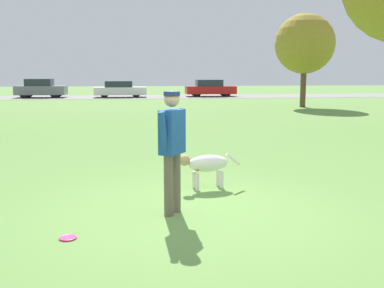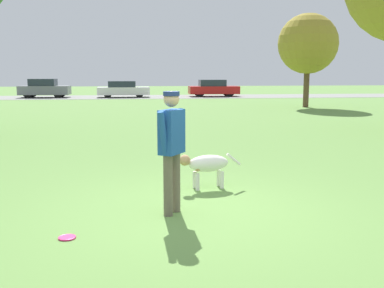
{
  "view_description": "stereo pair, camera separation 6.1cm",
  "coord_description": "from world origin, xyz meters",
  "px_view_note": "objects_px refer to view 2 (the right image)",
  "views": [
    {
      "loc": [
        -0.82,
        -6.23,
        2.01
      ],
      "look_at": [
        0.06,
        0.66,
        0.9
      ],
      "focal_mm": 42.0,
      "sensor_mm": 36.0,
      "label": 1
    },
    {
      "loc": [
        -0.76,
        -6.24,
        2.01
      ],
      "look_at": [
        0.06,
        0.66,
        0.9
      ],
      "focal_mm": 42.0,
      "sensor_mm": 36.0,
      "label": 2
    }
  ],
  "objects_px": {
    "frisbee": "(67,238)",
    "parked_car_red": "(213,88)",
    "tree_far_right": "(308,44)",
    "parked_car_white": "(123,89)",
    "person": "(172,142)",
    "dog": "(206,164)",
    "parked_car_grey": "(44,88)"
  },
  "relations": [
    {
      "from": "person",
      "to": "dog",
      "type": "distance_m",
      "value": 1.63
    },
    {
      "from": "dog",
      "to": "frisbee",
      "type": "bearing_deg",
      "value": 36.29
    },
    {
      "from": "tree_far_right",
      "to": "parked_car_grey",
      "type": "relative_size",
      "value": 1.35
    },
    {
      "from": "dog",
      "to": "tree_far_right",
      "type": "height_order",
      "value": "tree_far_right"
    },
    {
      "from": "person",
      "to": "parked_car_grey",
      "type": "bearing_deg",
      "value": 48.23
    },
    {
      "from": "parked_car_white",
      "to": "parked_car_red",
      "type": "bearing_deg",
      "value": 0.64
    },
    {
      "from": "person",
      "to": "parked_car_red",
      "type": "relative_size",
      "value": 0.42
    },
    {
      "from": "person",
      "to": "parked_car_red",
      "type": "bearing_deg",
      "value": 23.37
    },
    {
      "from": "frisbee",
      "to": "tree_far_right",
      "type": "height_order",
      "value": "tree_far_right"
    },
    {
      "from": "dog",
      "to": "tree_far_right",
      "type": "distance_m",
      "value": 19.85
    },
    {
      "from": "person",
      "to": "parked_car_red",
      "type": "xyz_separation_m",
      "value": [
        5.82,
        31.09,
        -0.36
      ]
    },
    {
      "from": "frisbee",
      "to": "parked_car_red",
      "type": "relative_size",
      "value": 0.05
    },
    {
      "from": "tree_far_right",
      "to": "parked_car_white",
      "type": "xyz_separation_m",
      "value": [
        -10.89,
        11.74,
        -2.96
      ]
    },
    {
      "from": "tree_far_right",
      "to": "person",
      "type": "bearing_deg",
      "value": -115.96
    },
    {
      "from": "frisbee",
      "to": "parked_car_white",
      "type": "xyz_separation_m",
      "value": [
        -0.3,
        31.54,
        0.64
      ]
    },
    {
      "from": "frisbee",
      "to": "parked_car_grey",
      "type": "relative_size",
      "value": 0.05
    },
    {
      "from": "tree_far_right",
      "to": "parked_car_white",
      "type": "height_order",
      "value": "tree_far_right"
    },
    {
      "from": "person",
      "to": "parked_car_white",
      "type": "height_order",
      "value": "person"
    },
    {
      "from": "parked_car_red",
      "to": "tree_far_right",
      "type": "bearing_deg",
      "value": -74.13
    },
    {
      "from": "dog",
      "to": "tree_far_right",
      "type": "xyz_separation_m",
      "value": [
        8.54,
        17.63,
        3.18
      ]
    },
    {
      "from": "person",
      "to": "parked_car_white",
      "type": "xyz_separation_m",
      "value": [
        -1.65,
        30.71,
        -0.4
      ]
    },
    {
      "from": "tree_far_right",
      "to": "parked_car_red",
      "type": "height_order",
      "value": "tree_far_right"
    },
    {
      "from": "tree_far_right",
      "to": "parked_car_white",
      "type": "relative_size",
      "value": 1.26
    },
    {
      "from": "person",
      "to": "frisbee",
      "type": "distance_m",
      "value": 1.9
    },
    {
      "from": "parked_car_grey",
      "to": "parked_car_red",
      "type": "xyz_separation_m",
      "value": [
        13.72,
        0.0,
        -0.04
      ]
    },
    {
      "from": "person",
      "to": "frisbee",
      "type": "height_order",
      "value": "person"
    },
    {
      "from": "person",
      "to": "parked_car_white",
      "type": "bearing_deg",
      "value": 37.05
    },
    {
      "from": "parked_car_white",
      "to": "dog",
      "type": "bearing_deg",
      "value": -87.71
    },
    {
      "from": "dog",
      "to": "parked_car_red",
      "type": "height_order",
      "value": "parked_car_red"
    },
    {
      "from": "person",
      "to": "parked_car_red",
      "type": "distance_m",
      "value": 31.63
    },
    {
      "from": "person",
      "to": "dog",
      "type": "relative_size",
      "value": 1.55
    },
    {
      "from": "frisbee",
      "to": "tree_far_right",
      "type": "relative_size",
      "value": 0.04
    }
  ]
}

